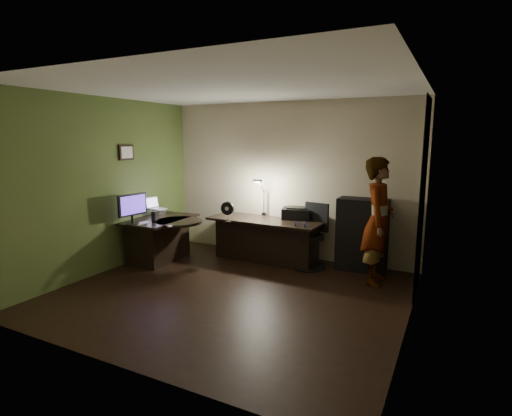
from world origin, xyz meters
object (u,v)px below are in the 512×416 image
at_px(desk_left, 161,239).
at_px(monitor, 132,213).
at_px(cabinet, 362,235).
at_px(person, 378,221).
at_px(desk_right, 264,241).
at_px(office_chair, 309,236).

bearing_deg(desk_left, monitor, -104.32).
bearing_deg(cabinet, person, -56.39).
height_order(desk_right, person, person).
distance_m(cabinet, person, 0.64).
bearing_deg(desk_left, cabinet, 15.23).
relative_size(desk_left, office_chair, 1.23).
bearing_deg(monitor, desk_left, 84.82).
xyz_separation_m(desk_right, person, (1.88, -0.16, 0.55)).
bearing_deg(desk_right, person, -2.51).
bearing_deg(cabinet, desk_left, -163.20).
bearing_deg(desk_left, person, 6.70).
relative_size(desk_right, person, 1.07).
relative_size(desk_right, office_chair, 1.88).
distance_m(desk_left, office_chair, 2.52).
xyz_separation_m(monitor, office_chair, (2.50, 1.30, -0.39)).
distance_m(desk_left, cabinet, 3.36).
bearing_deg(desk_right, monitor, -141.18).
xyz_separation_m(desk_left, office_chair, (2.39, 0.77, 0.15)).
bearing_deg(monitor, person, 23.50).
xyz_separation_m(desk_left, person, (3.50, 0.58, 0.54)).
height_order(desk_left, monitor, monitor).
xyz_separation_m(desk_left, monitor, (-0.11, -0.53, 0.54)).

